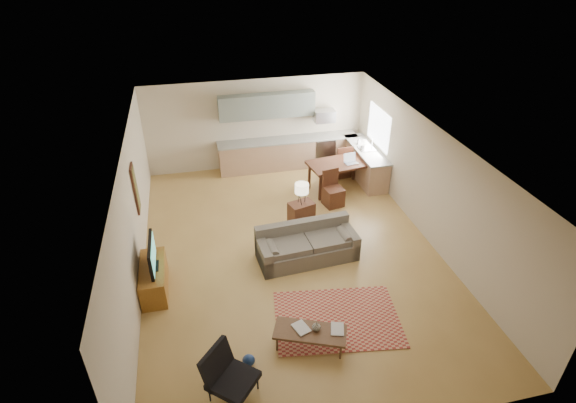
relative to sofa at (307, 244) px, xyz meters
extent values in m
plane|color=#A67F42|center=(-0.29, 0.33, -0.39)|extent=(9.00, 9.00, 0.00)
plane|color=white|center=(-0.29, 0.33, 2.31)|extent=(9.00, 9.00, 0.00)
plane|color=beige|center=(-0.29, 4.83, 0.96)|extent=(6.50, 0.00, 6.50)
plane|color=beige|center=(-0.29, -4.17, 0.96)|extent=(6.50, 0.00, 6.50)
plane|color=beige|center=(-3.54, 0.33, 0.96)|extent=(0.00, 9.00, 9.00)
plane|color=beige|center=(2.96, 0.33, 0.96)|extent=(0.00, 9.00, 9.00)
cube|color=#A5A8AD|center=(1.71, 4.51, 0.06)|extent=(0.62, 0.62, 0.90)
cube|color=#A5A8AD|center=(1.71, 4.53, 1.16)|extent=(0.62, 0.40, 0.35)
cube|color=slate|center=(0.01, 4.66, 1.56)|extent=(2.80, 0.34, 0.70)
cube|color=white|center=(2.94, 3.33, 1.16)|extent=(0.02, 1.40, 1.05)
cube|color=maroon|center=(0.08, -1.91, -0.39)|extent=(2.53, 1.92, 0.02)
imported|color=maroon|center=(-0.85, -2.36, 0.00)|extent=(0.43, 0.46, 0.03)
imported|color=navy|center=(-0.23, -2.45, -0.01)|extent=(0.40, 0.44, 0.02)
imported|color=black|center=(-0.48, -2.40, 0.06)|extent=(0.22, 0.22, 0.16)
imported|color=beige|center=(2.54, 3.69, 0.62)|extent=(0.10, 0.11, 0.19)
camera|label=1|loc=(-2.18, -7.63, 5.92)|focal=28.00mm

